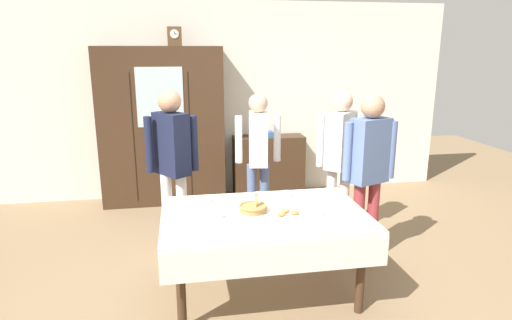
{
  "coord_description": "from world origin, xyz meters",
  "views": [
    {
      "loc": [
        -0.64,
        -3.51,
        2.06
      ],
      "look_at": [
        0.0,
        0.2,
        1.09
      ],
      "focal_mm": 30.47,
      "sensor_mm": 36.0,
      "label": 1
    }
  ],
  "objects_px": {
    "spoon_near_right": "(204,228)",
    "spoon_back_edge": "(257,232)",
    "tea_cup_near_left": "(324,199)",
    "person_by_cabinet": "(340,151)",
    "wall_cabinet": "(162,127)",
    "person_beside_shelf": "(258,149)",
    "person_behind_table_left": "(172,155)",
    "book_stack": "(269,134)",
    "dining_table": "(265,225)",
    "bookshelf_low": "(268,166)",
    "tea_cup_front_edge": "(218,216)",
    "tea_cup_far_left": "(287,195)",
    "tea_cup_mid_left": "(319,213)",
    "bread_basket": "(253,208)",
    "tea_cup_far_right": "(259,197)",
    "pastry_plate": "(288,215)",
    "person_near_right_end": "(369,163)",
    "spoon_far_right": "(351,222)",
    "mantel_clock": "(175,36)"
  },
  "relations": [
    {
      "from": "spoon_near_right",
      "to": "spoon_back_edge",
      "type": "relative_size",
      "value": 1.0
    },
    {
      "from": "tea_cup_near_left",
      "to": "person_by_cabinet",
      "type": "bearing_deg",
      "value": 61.62
    },
    {
      "from": "tea_cup_near_left",
      "to": "wall_cabinet",
      "type": "bearing_deg",
      "value": 121.4
    },
    {
      "from": "person_by_cabinet",
      "to": "person_beside_shelf",
      "type": "distance_m",
      "value": 0.91
    },
    {
      "from": "person_by_cabinet",
      "to": "person_behind_table_left",
      "type": "height_order",
      "value": "person_behind_table_left"
    },
    {
      "from": "book_stack",
      "to": "dining_table",
      "type": "bearing_deg",
      "value": -102.07
    },
    {
      "from": "book_stack",
      "to": "person_beside_shelf",
      "type": "xyz_separation_m",
      "value": [
        -0.37,
        -1.21,
        0.07
      ]
    },
    {
      "from": "bookshelf_low",
      "to": "tea_cup_front_edge",
      "type": "relative_size",
      "value": 7.73
    },
    {
      "from": "tea_cup_near_left",
      "to": "person_behind_table_left",
      "type": "xyz_separation_m",
      "value": [
        -1.31,
        0.83,
        0.25
      ]
    },
    {
      "from": "tea_cup_far_left",
      "to": "person_behind_table_left",
      "type": "height_order",
      "value": "person_behind_table_left"
    },
    {
      "from": "tea_cup_near_left",
      "to": "person_behind_table_left",
      "type": "bearing_deg",
      "value": 147.58
    },
    {
      "from": "tea_cup_mid_left",
      "to": "bread_basket",
      "type": "distance_m",
      "value": 0.54
    },
    {
      "from": "tea_cup_far_right",
      "to": "pastry_plate",
      "type": "bearing_deg",
      "value": -70.5
    },
    {
      "from": "pastry_plate",
      "to": "person_near_right_end",
      "type": "xyz_separation_m",
      "value": [
        0.92,
        0.55,
        0.26
      ]
    },
    {
      "from": "bookshelf_low",
      "to": "tea_cup_near_left",
      "type": "distance_m",
      "value": 2.47
    },
    {
      "from": "tea_cup_far_right",
      "to": "person_beside_shelf",
      "type": "distance_m",
      "value": 1.09
    },
    {
      "from": "pastry_plate",
      "to": "person_by_cabinet",
      "type": "relative_size",
      "value": 0.17
    },
    {
      "from": "person_behind_table_left",
      "to": "bread_basket",
      "type": "bearing_deg",
      "value": -55.12
    },
    {
      "from": "pastry_plate",
      "to": "spoon_back_edge",
      "type": "height_order",
      "value": "pastry_plate"
    },
    {
      "from": "bread_basket",
      "to": "spoon_back_edge",
      "type": "relative_size",
      "value": 2.02
    },
    {
      "from": "tea_cup_far_left",
      "to": "tea_cup_front_edge",
      "type": "height_order",
      "value": "same"
    },
    {
      "from": "dining_table",
      "to": "pastry_plate",
      "type": "xyz_separation_m",
      "value": [
        0.17,
        -0.08,
        0.11
      ]
    },
    {
      "from": "bookshelf_low",
      "to": "tea_cup_far_left",
      "type": "relative_size",
      "value": 7.73
    },
    {
      "from": "spoon_far_right",
      "to": "dining_table",
      "type": "bearing_deg",
      "value": 155.26
    },
    {
      "from": "bookshelf_low",
      "to": "spoon_far_right",
      "type": "bearing_deg",
      "value": -88.81
    },
    {
      "from": "tea_cup_far_left",
      "to": "tea_cup_mid_left",
      "type": "height_order",
      "value": "same"
    },
    {
      "from": "book_stack",
      "to": "tea_cup_front_edge",
      "type": "height_order",
      "value": "book_stack"
    },
    {
      "from": "spoon_far_right",
      "to": "person_behind_table_left",
      "type": "bearing_deg",
      "value": 136.28
    },
    {
      "from": "tea_cup_far_right",
      "to": "person_by_cabinet",
      "type": "bearing_deg",
      "value": 33.4
    },
    {
      "from": "tea_cup_mid_left",
      "to": "person_near_right_end",
      "type": "height_order",
      "value": "person_near_right_end"
    },
    {
      "from": "tea_cup_front_edge",
      "to": "spoon_back_edge",
      "type": "relative_size",
      "value": 1.09
    },
    {
      "from": "tea_cup_mid_left",
      "to": "person_by_cabinet",
      "type": "relative_size",
      "value": 0.08
    },
    {
      "from": "dining_table",
      "to": "spoon_near_right",
      "type": "bearing_deg",
      "value": -158.21
    },
    {
      "from": "tea_cup_far_right",
      "to": "person_behind_table_left",
      "type": "xyz_separation_m",
      "value": [
        -0.76,
        0.66,
        0.25
      ]
    },
    {
      "from": "spoon_far_right",
      "to": "person_by_cabinet",
      "type": "distance_m",
      "value": 1.4
    },
    {
      "from": "spoon_back_edge",
      "to": "tea_cup_front_edge",
      "type": "bearing_deg",
      "value": 131.09
    },
    {
      "from": "mantel_clock",
      "to": "person_beside_shelf",
      "type": "relative_size",
      "value": 0.15
    },
    {
      "from": "spoon_far_right",
      "to": "person_near_right_end",
      "type": "xyz_separation_m",
      "value": [
        0.47,
        0.75,
        0.27
      ]
    },
    {
      "from": "tea_cup_near_left",
      "to": "pastry_plate",
      "type": "relative_size",
      "value": 0.46
    },
    {
      "from": "tea_cup_far_left",
      "to": "bread_basket",
      "type": "xyz_separation_m",
      "value": [
        -0.36,
        -0.29,
        0.01
      ]
    },
    {
      "from": "tea_cup_far_right",
      "to": "spoon_near_right",
      "type": "xyz_separation_m",
      "value": [
        -0.53,
        -0.57,
        -0.02
      ]
    },
    {
      "from": "bookshelf_low",
      "to": "spoon_far_right",
      "type": "relative_size",
      "value": 8.44
    },
    {
      "from": "tea_cup_far_right",
      "to": "person_by_cabinet",
      "type": "height_order",
      "value": "person_by_cabinet"
    },
    {
      "from": "tea_cup_front_edge",
      "to": "person_beside_shelf",
      "type": "distance_m",
      "value": 1.59
    },
    {
      "from": "bookshelf_low",
      "to": "person_behind_table_left",
      "type": "relative_size",
      "value": 0.6
    },
    {
      "from": "tea_cup_far_left",
      "to": "person_near_right_end",
      "type": "xyz_separation_m",
      "value": [
        0.82,
        0.1,
        0.24
      ]
    },
    {
      "from": "dining_table",
      "to": "wall_cabinet",
      "type": "height_order",
      "value": "wall_cabinet"
    },
    {
      "from": "mantel_clock",
      "to": "pastry_plate",
      "type": "xyz_separation_m",
      "value": [
        0.86,
        -2.67,
        -1.46
      ]
    },
    {
      "from": "wall_cabinet",
      "to": "spoon_near_right",
      "type": "distance_m",
      "value": 2.84
    },
    {
      "from": "pastry_plate",
      "to": "person_by_cabinet",
      "type": "distance_m",
      "value": 1.42
    }
  ]
}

